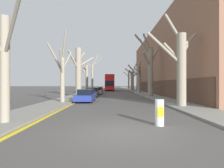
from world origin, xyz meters
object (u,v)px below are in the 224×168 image
at_px(street_tree_left_2, 79,70).
at_px(street_tree_left_3, 87,78).
at_px(traffic_bollard, 160,113).
at_px(street_tree_right_3, 133,79).
at_px(street_tree_right_4, 129,79).
at_px(street_tree_right_0, 180,64).
at_px(parked_car_1, 93,93).
at_px(parked_car_2, 96,91).
at_px(double_decker_bus, 110,82).
at_px(parked_car_3, 99,90).
at_px(street_tree_right_2, 139,78).
at_px(parked_car_0, 86,96).
at_px(street_tree_left_4, 93,76).
at_px(street_tree_left_1, 62,74).
at_px(street_tree_left_0, 4,62).
at_px(street_tree_right_1, 150,68).

xyz_separation_m(street_tree_left_2, street_tree_left_3, (-0.11, 8.62, -0.78)).
relative_size(street_tree_left_2, traffic_bollard, 6.15).
bearing_deg(street_tree_right_3, street_tree_right_4, 89.04).
distance_m(street_tree_right_0, parked_car_1, 13.96).
bearing_deg(street_tree_right_4, street_tree_left_3, -113.70).
height_order(street_tree_right_3, parked_car_2, street_tree_right_3).
relative_size(double_decker_bus, parked_car_3, 2.62).
bearing_deg(street_tree_left_3, parked_car_2, -59.57).
height_order(street_tree_right_2, parked_car_0, street_tree_right_2).
height_order(street_tree_left_4, street_tree_right_4, street_tree_left_4).
height_order(street_tree_right_2, parked_car_1, street_tree_right_2).
bearing_deg(street_tree_right_4, street_tree_right_3, -90.96).
xyz_separation_m(street_tree_left_3, double_decker_bus, (4.51, 15.49, -0.67)).
bearing_deg(street_tree_left_1, parked_car_3, 83.79).
height_order(street_tree_right_0, parked_car_2, street_tree_right_0).
xyz_separation_m(street_tree_left_4, street_tree_right_0, (10.47, -29.82, -0.43)).
xyz_separation_m(street_tree_left_4, double_decker_bus, (4.30, 6.23, -1.42)).
xyz_separation_m(street_tree_left_4, street_tree_right_2, (10.49, -7.58, -0.81)).
relative_size(street_tree_right_0, parked_car_2, 1.99).
distance_m(street_tree_left_4, street_tree_right_4, 18.88).
height_order(street_tree_left_0, street_tree_right_1, street_tree_right_1).
bearing_deg(street_tree_left_1, street_tree_right_2, 61.36).
relative_size(parked_car_0, traffic_bollard, 3.70).
height_order(street_tree_right_0, street_tree_right_4, street_tree_right_0).
distance_m(street_tree_right_2, street_tree_right_3, 10.91).
xyz_separation_m(street_tree_left_3, traffic_bollard, (7.26, -26.93, -2.58)).
xyz_separation_m(double_decker_bus, traffic_bollard, (2.75, -42.42, -1.91)).
distance_m(street_tree_right_2, parked_car_0, 19.71).
bearing_deg(street_tree_left_4, street_tree_right_1, -59.72).
relative_size(street_tree_left_1, street_tree_left_4, 0.73).
bearing_deg(street_tree_left_1, traffic_bollard, -52.69).
bearing_deg(street_tree_left_2, parked_car_2, 65.52).
relative_size(parked_car_1, parked_car_3, 0.96).
xyz_separation_m(street_tree_left_0, parked_car_3, (2.17, 28.57, -2.28)).
bearing_deg(street_tree_right_0, parked_car_3, 110.63).
relative_size(double_decker_bus, parked_car_2, 2.92).
distance_m(street_tree_left_4, street_tree_right_1, 20.91).
distance_m(street_tree_right_0, street_tree_right_3, 33.16).
bearing_deg(parked_car_2, street_tree_right_1, -30.15).
bearing_deg(street_tree_right_4, street_tree_right_0, -90.28).
xyz_separation_m(street_tree_right_1, parked_car_2, (-8.48, 4.93, -3.71)).
bearing_deg(parked_car_0, traffic_bollard, -65.54).
bearing_deg(street_tree_right_3, street_tree_left_2, -116.51).
bearing_deg(street_tree_left_4, street_tree_left_0, -90.17).
distance_m(street_tree_left_3, traffic_bollard, 28.01).
distance_m(street_tree_left_2, street_tree_right_4, 35.14).
relative_size(street_tree_left_0, parked_car_1, 1.36).
bearing_deg(traffic_bollard, street_tree_right_1, 79.11).
relative_size(street_tree_left_3, street_tree_right_4, 1.03).
height_order(street_tree_right_3, parked_car_0, street_tree_right_3).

